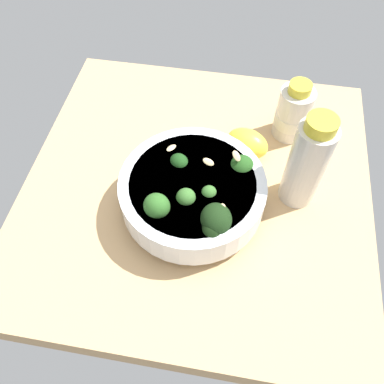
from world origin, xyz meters
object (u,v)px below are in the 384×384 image
Objects in this scene: lemon_wedge at (248,143)px; bottle_tall at (307,163)px; bowl_of_broccoli at (193,193)px; bottle_short at (293,113)px.

lemon_wedge is 12.92cm from bottle_tall.
bowl_of_broccoli is at bearing -29.23° from lemon_wedge.
lemon_wedge is 0.43× the size of bottle_tall.
bowl_of_broccoli reaches higher than lemon_wedge.
bottle_tall is (7.54, 8.78, 5.75)cm from lemon_wedge.
bottle_short reaches higher than lemon_wedge.
lemon_wedge is 9.59cm from bottle_short.
lemon_wedge is (-12.96, 7.25, -1.86)cm from bowl_of_broccoli.
bottle_short is (-6.03, 7.05, 2.44)cm from lemon_wedge.
bottle_tall reaches higher than bottle_short.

